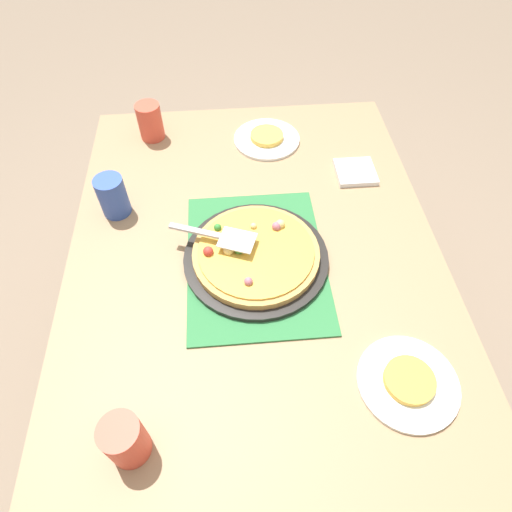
# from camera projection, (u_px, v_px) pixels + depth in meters

# --- Properties ---
(ground_plane) EXTENTS (8.00, 8.00, 0.00)m
(ground_plane) POSITION_uv_depth(u_px,v_px,m) (256.00, 374.00, 1.74)
(ground_plane) COLOR #84705B
(dining_table) EXTENTS (1.40, 1.00, 0.75)m
(dining_table) POSITION_uv_depth(u_px,v_px,m) (256.00, 284.00, 1.24)
(dining_table) COLOR #9E7A56
(dining_table) RESTS_ON ground_plane
(placemat) EXTENTS (0.48, 0.36, 0.01)m
(placemat) POSITION_uv_depth(u_px,v_px,m) (256.00, 260.00, 1.15)
(placemat) COLOR #2D753D
(placemat) RESTS_ON dining_table
(pizza_pan) EXTENTS (0.38, 0.38, 0.01)m
(pizza_pan) POSITION_uv_depth(u_px,v_px,m) (256.00, 258.00, 1.14)
(pizza_pan) COLOR black
(pizza_pan) RESTS_ON placemat
(pizza) EXTENTS (0.33, 0.33, 0.05)m
(pizza) POSITION_uv_depth(u_px,v_px,m) (256.00, 253.00, 1.13)
(pizza) COLOR tan
(pizza) RESTS_ON pizza_pan
(plate_near_left) EXTENTS (0.22, 0.22, 0.01)m
(plate_near_left) POSITION_uv_depth(u_px,v_px,m) (267.00, 139.00, 1.46)
(plate_near_left) COLOR white
(plate_near_left) RESTS_ON dining_table
(plate_far_right) EXTENTS (0.22, 0.22, 0.01)m
(plate_far_right) POSITION_uv_depth(u_px,v_px,m) (408.00, 383.00, 0.94)
(plate_far_right) COLOR white
(plate_far_right) RESTS_ON dining_table
(served_slice_left) EXTENTS (0.11, 0.11, 0.02)m
(served_slice_left) POSITION_uv_depth(u_px,v_px,m) (267.00, 136.00, 1.45)
(served_slice_left) COLOR #EAB747
(served_slice_left) RESTS_ON plate_near_left
(served_slice_right) EXTENTS (0.11, 0.11, 0.02)m
(served_slice_right) POSITION_uv_depth(u_px,v_px,m) (409.00, 380.00, 0.93)
(served_slice_right) COLOR gold
(served_slice_right) RESTS_ON plate_far_right
(cup_near) EXTENTS (0.08, 0.08, 0.12)m
(cup_near) POSITION_uv_depth(u_px,v_px,m) (125.00, 440.00, 0.82)
(cup_near) COLOR #E04C38
(cup_near) RESTS_ON dining_table
(cup_far) EXTENTS (0.08, 0.08, 0.12)m
(cup_far) POSITION_uv_depth(u_px,v_px,m) (113.00, 196.00, 1.22)
(cup_far) COLOR #3351AD
(cup_far) RESTS_ON dining_table
(cup_corner) EXTENTS (0.08, 0.08, 0.12)m
(cup_corner) POSITION_uv_depth(u_px,v_px,m) (150.00, 121.00, 1.43)
(cup_corner) COLOR #E04C38
(cup_corner) RESTS_ON dining_table
(pizza_server) EXTENTS (0.12, 0.23, 0.01)m
(pizza_server) POSITION_uv_depth(u_px,v_px,m) (219.00, 236.00, 1.11)
(pizza_server) COLOR silver
(pizza_server) RESTS_ON pizza
(napkin_stack) EXTENTS (0.12, 0.12, 0.02)m
(napkin_stack) POSITION_uv_depth(u_px,v_px,m) (355.00, 172.00, 1.35)
(napkin_stack) COLOR white
(napkin_stack) RESTS_ON dining_table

